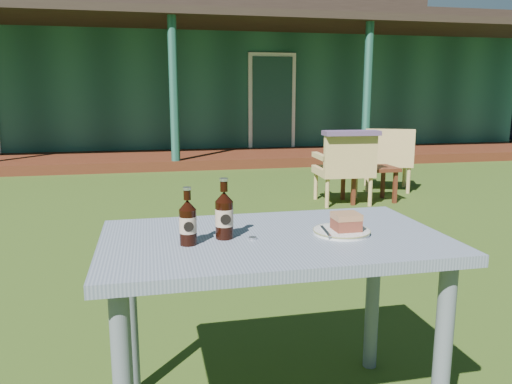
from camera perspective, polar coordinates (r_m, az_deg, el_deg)
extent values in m
plane|color=#334916|center=(3.49, -4.57, -9.23)|extent=(80.00, 80.00, 0.00)
cube|color=#1C4B3E|center=(12.75, -10.50, 11.35)|extent=(15.00, 6.00, 2.60)
cube|color=black|center=(12.84, -10.74, 17.83)|extent=(15.80, 6.80, 0.30)
cube|color=black|center=(12.90, -10.81, 19.59)|extent=(12.00, 3.50, 0.60)
cube|color=#4C2112|center=(8.92, -9.40, 3.70)|extent=(15.00, 1.80, 0.16)
cube|color=black|center=(8.94, -9.91, 18.94)|extent=(15.40, 2.00, 0.12)
cylinder|color=#1C4B3E|center=(8.05, -9.37, 11.09)|extent=(0.14, 0.14, 2.45)
cylinder|color=#1C4B3E|center=(8.84, 12.58, 10.96)|extent=(0.14, 0.14, 2.45)
cube|color=white|center=(10.02, 1.82, 9.92)|extent=(0.95, 0.06, 2.00)
cube|color=#193D38|center=(9.99, 1.87, 9.92)|extent=(0.80, 0.04, 1.85)
cylinder|color=brown|center=(22.29, -3.41, 20.25)|extent=(0.28, 0.28, 9.50)
cube|color=slate|center=(1.77, 2.06, -5.65)|extent=(1.20, 0.70, 0.04)
cylinder|color=slate|center=(1.88, 20.53, -17.27)|extent=(0.06, 0.06, 0.68)
cylinder|color=slate|center=(2.10, -14.22, -13.69)|extent=(0.06, 0.06, 0.68)
cylinder|color=slate|center=(2.30, 13.19, -11.41)|extent=(0.06, 0.06, 0.68)
cylinder|color=silver|center=(1.82, 9.75, -4.49)|extent=(0.20, 0.20, 0.01)
cylinder|color=olive|center=(1.81, 9.76, -4.34)|extent=(0.20, 0.20, 0.00)
cube|color=brown|center=(1.81, 10.25, -3.67)|extent=(0.09, 0.08, 0.04)
cube|color=#9B6A45|center=(1.80, 10.29, -2.72)|extent=(0.09, 0.09, 0.02)
cube|color=silver|center=(1.78, 7.93, -4.44)|extent=(0.03, 0.14, 0.00)
cylinder|color=black|center=(1.72, -3.64, -3.22)|extent=(0.06, 0.06, 0.13)
cone|color=black|center=(1.70, -3.68, -0.53)|extent=(0.06, 0.06, 0.04)
cylinder|color=black|center=(1.70, -3.69, 0.66)|extent=(0.03, 0.03, 0.04)
cylinder|color=silver|center=(1.69, -3.70, 1.43)|extent=(0.03, 0.03, 0.01)
cylinder|color=tan|center=(1.72, -3.65, -2.90)|extent=(0.06, 0.06, 0.06)
cylinder|color=black|center=(1.69, -3.49, -3.15)|extent=(0.04, 0.00, 0.04)
cylinder|color=black|center=(1.66, -7.78, -4.01)|extent=(0.06, 0.06, 0.12)
cone|color=black|center=(1.65, -7.85, -1.45)|extent=(0.06, 0.06, 0.03)
cylinder|color=black|center=(1.64, -7.88, -0.33)|extent=(0.02, 0.02, 0.03)
cylinder|color=silver|center=(1.63, -7.89, 0.39)|extent=(0.03, 0.03, 0.01)
cylinder|color=tan|center=(1.66, -7.78, -3.70)|extent=(0.06, 0.06, 0.05)
cylinder|color=black|center=(1.63, -7.70, -3.96)|extent=(0.03, 0.00, 0.03)
cylinder|color=silver|center=(1.72, -0.39, -5.30)|extent=(0.03, 0.03, 0.01)
cube|color=tan|center=(5.68, 9.89, 2.37)|extent=(0.61, 0.57, 0.08)
cube|color=tan|center=(5.43, 10.77, 4.39)|extent=(0.58, 0.10, 0.38)
cube|color=tan|center=(5.76, 12.31, 4.08)|extent=(0.09, 0.51, 0.05)
cube|color=tan|center=(5.60, 7.38, 4.04)|extent=(0.09, 0.51, 0.05)
cylinder|color=tan|center=(6.01, 11.33, 0.84)|extent=(0.05, 0.05, 0.32)
cylinder|color=tan|center=(5.86, 6.85, 0.71)|extent=(0.05, 0.05, 0.32)
cylinder|color=tan|center=(5.59, 12.93, 0.02)|extent=(0.05, 0.05, 0.32)
cylinder|color=tan|center=(5.43, 8.15, -0.14)|extent=(0.05, 0.05, 0.32)
cube|color=tan|center=(6.61, 14.77, 3.42)|extent=(0.75, 0.73, 0.08)
cube|color=tan|center=(6.35, 15.03, 5.23)|extent=(0.57, 0.29, 0.38)
cube|color=tan|center=(6.64, 17.08, 4.80)|extent=(0.26, 0.50, 0.05)
cube|color=tan|center=(6.60, 12.57, 4.99)|extent=(0.26, 0.50, 0.05)
cylinder|color=tan|center=(6.89, 16.60, 1.91)|extent=(0.05, 0.05, 0.32)
cylinder|color=tan|center=(6.85, 12.49, 2.07)|extent=(0.05, 0.05, 0.32)
cylinder|color=tan|center=(6.44, 17.02, 1.27)|extent=(0.05, 0.05, 0.32)
cylinder|color=tan|center=(6.40, 12.63, 1.43)|extent=(0.05, 0.05, 0.32)
cube|color=#553E62|center=(5.41, 10.85, 6.65)|extent=(0.61, 0.24, 0.05)
cube|color=#4C2112|center=(5.80, 12.83, 2.62)|extent=(0.60, 0.40, 0.04)
cube|color=#4C2112|center=(5.60, 11.06, 0.31)|extent=(0.04, 0.04, 0.36)
cube|color=#4C2112|center=(5.81, 15.60, 0.50)|extent=(0.04, 0.04, 0.36)
cube|color=#4C2112|center=(5.87, 9.92, 0.85)|extent=(0.04, 0.04, 0.36)
cube|color=#4C2112|center=(6.07, 14.30, 1.01)|extent=(0.04, 0.04, 0.36)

